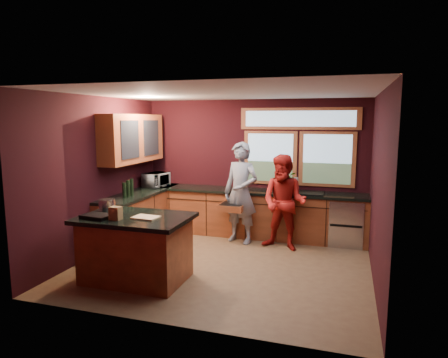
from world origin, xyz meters
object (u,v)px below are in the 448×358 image
at_px(cutting_board, 146,217).
at_px(person_grey, 241,193).
at_px(person_red, 284,203).
at_px(stock_pot, 107,205).
at_px(island, 136,248).

bearing_deg(cutting_board, person_grey, 71.09).
relative_size(person_red, stock_pot, 7.08).
relative_size(cutting_board, stock_pot, 1.46).
height_order(person_grey, cutting_board, person_grey).
bearing_deg(island, person_red, 48.14).
xyz_separation_m(island, person_red, (1.81, 2.02, 0.37)).
relative_size(person_grey, cutting_board, 5.42).
bearing_deg(person_grey, island, -97.68).
height_order(island, person_red, person_red).
height_order(island, stock_pot, stock_pot).
distance_m(island, stock_pot, 0.80).
bearing_deg(person_grey, stock_pot, -110.43).
bearing_deg(island, stock_pot, 164.74).
distance_m(person_red, cutting_board, 2.63).
distance_m(island, person_red, 2.74).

